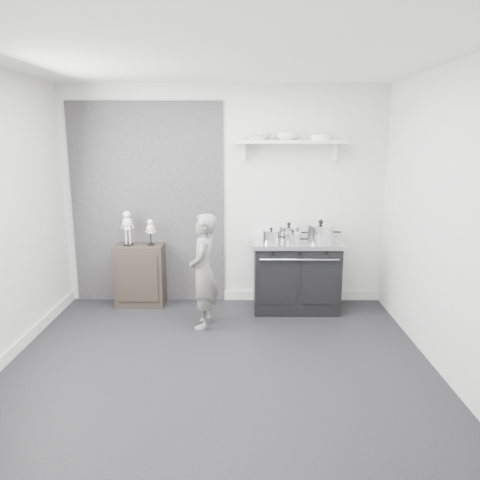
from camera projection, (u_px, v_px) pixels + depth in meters
name	position (u px, v px, depth m)	size (l,w,h in m)	color
ground	(218.00, 365.00, 4.36)	(4.00, 4.00, 0.00)	black
room_shell	(207.00, 187.00, 4.15)	(4.02, 3.62, 2.71)	silver
wall_shelf	(290.00, 143.00, 5.56)	(1.30, 0.26, 0.24)	silver
stove	(296.00, 275.00, 5.70)	(1.07, 0.67, 0.86)	black
side_cabinet	(140.00, 275.00, 5.85)	(0.59, 0.35, 0.77)	black
child	(203.00, 271.00, 5.12)	(0.47, 0.31, 1.28)	slate
pot_front_left	(271.00, 236.00, 5.49)	(0.30, 0.21, 0.18)	silver
pot_back_left	(289.00, 232.00, 5.73)	(0.35, 0.27, 0.20)	silver
pot_back_right	(320.00, 231.00, 5.70)	(0.42, 0.33, 0.23)	silver
pot_front_center	(293.00, 238.00, 5.42)	(0.28, 0.19, 0.17)	silver
skeleton_full	(127.00, 225.00, 5.71)	(0.14, 0.09, 0.49)	silver
skeleton_torso	(150.00, 230.00, 5.73)	(0.10, 0.07, 0.37)	silver
bowl_large	(257.00, 137.00, 5.54)	(0.31, 0.31, 0.08)	white
bowl_small	(287.00, 136.00, 5.54)	(0.26, 0.26, 0.08)	white
plate_stack	(321.00, 137.00, 5.54)	(0.24, 0.24, 0.06)	white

